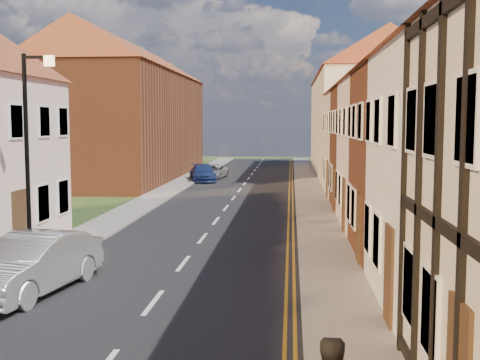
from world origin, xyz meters
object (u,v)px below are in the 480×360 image
car_mid (33,264)px  car_distant (213,172)px  car_far (203,173)px  lamppost (30,150)px

car_mid → car_distant: 31.43m
car_distant → car_far: bearing=-93.0°
car_mid → car_far: car_mid is taller
lamppost → car_mid: 3.19m
lamppost → car_far: size_ratio=1.44×
car_far → car_mid: bearing=-104.2°
lamppost → car_far: bearing=88.7°
car_distant → car_mid: bearing=-83.3°
car_far → car_distant: car_far is taller
car_mid → car_far: bearing=100.0°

